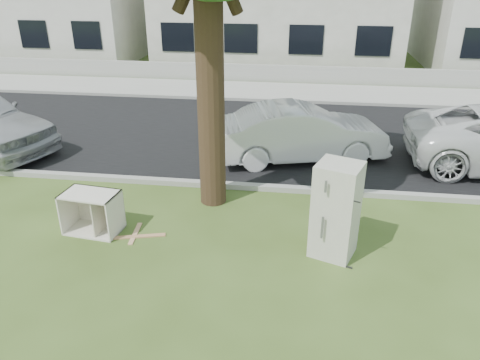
# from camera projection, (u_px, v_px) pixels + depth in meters

# --- Properties ---
(ground) EXTENTS (120.00, 120.00, 0.00)m
(ground) POSITION_uv_depth(u_px,v_px,m) (217.00, 249.00, 8.26)
(ground) COLOR #394F1C
(road) EXTENTS (120.00, 7.00, 0.01)m
(road) POSITION_uv_depth(u_px,v_px,m) (253.00, 135.00, 13.63)
(road) COLOR black
(road) RESTS_ON ground
(kerb_near) EXTENTS (120.00, 0.18, 0.12)m
(kerb_near) POSITION_uv_depth(u_px,v_px,m) (236.00, 188.00, 10.45)
(kerb_near) COLOR gray
(kerb_near) RESTS_ON ground
(kerb_far) EXTENTS (120.00, 0.18, 0.12)m
(kerb_far) POSITION_uv_depth(u_px,v_px,m) (264.00, 102.00, 16.82)
(kerb_far) COLOR gray
(kerb_far) RESTS_ON ground
(sidewalk) EXTENTS (120.00, 2.80, 0.01)m
(sidewalk) POSITION_uv_depth(u_px,v_px,m) (267.00, 91.00, 18.11)
(sidewalk) COLOR gray
(sidewalk) RESTS_ON ground
(low_wall) EXTENTS (120.00, 0.15, 0.70)m
(low_wall) POSITION_uv_depth(u_px,v_px,m) (271.00, 73.00, 19.40)
(low_wall) COLOR gray
(low_wall) RESTS_ON ground
(fridge) EXTENTS (0.88, 0.85, 1.68)m
(fridge) POSITION_uv_depth(u_px,v_px,m) (336.00, 210.00, 7.80)
(fridge) COLOR white
(fridge) RESTS_ON ground
(cabinet) EXTENTS (1.07, 0.74, 0.78)m
(cabinet) POSITION_uv_depth(u_px,v_px,m) (92.00, 212.00, 8.66)
(cabinet) COLOR silver
(cabinet) RESTS_ON ground
(plank_a) EXTENTS (1.17, 0.40, 0.02)m
(plank_a) POSITION_uv_depth(u_px,v_px,m) (133.00, 237.00, 8.60)
(plank_a) COLOR #AF7F54
(plank_a) RESTS_ON ground
(plank_b) EXTENTS (0.90, 0.25, 0.02)m
(plank_b) POSITION_uv_depth(u_px,v_px,m) (91.00, 209.00, 9.55)
(plank_b) COLOR #9B7051
(plank_b) RESTS_ON ground
(plank_c) EXTENTS (0.15, 0.76, 0.02)m
(plank_c) POSITION_uv_depth(u_px,v_px,m) (135.00, 233.00, 8.71)
(plank_c) COLOR tan
(plank_c) RESTS_ON ground
(car_center) EXTENTS (4.48, 2.56, 1.40)m
(car_center) POSITION_uv_depth(u_px,v_px,m) (301.00, 133.00, 11.71)
(car_center) COLOR silver
(car_center) RESTS_ON ground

